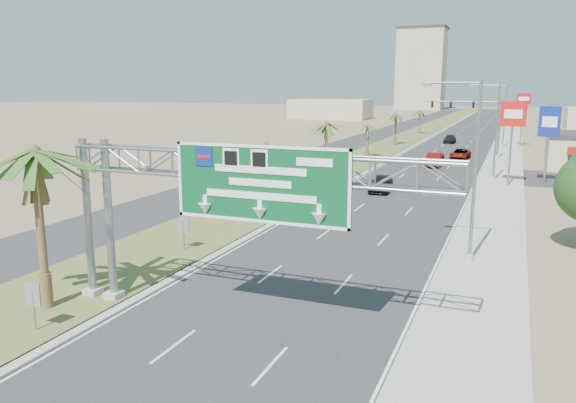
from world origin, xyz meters
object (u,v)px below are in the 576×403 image
(sign_gantry, at_px, (229,178))
(pole_sign_blue, at_px, (549,125))
(signal_mast, at_px, (484,123))
(car_mid_lane, at_px, (434,160))
(palm_near, at_px, (34,153))
(pole_sign_red_far, at_px, (523,104))
(pole_sign_red_near, at_px, (513,119))
(car_left_lane, at_px, (381,183))
(car_right_lane, at_px, (460,154))
(car_far, at_px, (450,139))

(sign_gantry, distance_m, pole_sign_blue, 44.36)
(signal_mast, relative_size, car_mid_lane, 2.05)
(palm_near, bearing_deg, pole_sign_blue, 63.96)
(palm_near, relative_size, signal_mast, 0.81)
(signal_mast, xyz_separation_m, pole_sign_red_far, (4.93, 17.63, 2.22))
(signal_mast, distance_m, pole_sign_red_near, 23.07)
(car_left_lane, bearing_deg, sign_gantry, -92.05)
(signal_mast, xyz_separation_m, car_right_lane, (-2.66, -2.04, -4.17))
(palm_near, height_order, pole_sign_blue, palm_near)
(sign_gantry, distance_m, car_far, 82.86)
(signal_mast, height_order, pole_sign_red_near, pole_sign_red_near)
(pole_sign_red_near, bearing_deg, signal_mast, 99.58)
(car_far, xyz_separation_m, pole_sign_blue, (13.73, -40.41, 5.26))
(car_far, bearing_deg, car_right_lane, -81.19)
(car_left_lane, distance_m, pole_sign_red_near, 14.61)
(palm_near, distance_m, car_left_lane, 34.95)
(pole_sign_red_far, bearing_deg, car_left_lane, -104.17)
(pole_sign_blue, bearing_deg, car_mid_lane, 144.34)
(car_right_lane, xyz_separation_m, pole_sign_blue, (9.87, -17.74, 5.26))
(palm_near, xyz_separation_m, car_right_lane, (11.72, 61.93, -6.25))
(pole_sign_red_far, bearing_deg, pole_sign_blue, -86.51)
(car_right_lane, distance_m, car_far, 23.00)
(pole_sign_red_near, bearing_deg, pole_sign_red_far, 88.43)
(car_right_lane, relative_size, pole_sign_red_near, 0.57)
(pole_sign_red_near, xyz_separation_m, pole_sign_blue, (3.39, 2.91, -0.70))
(signal_mast, distance_m, car_left_lane, 31.42)
(car_right_lane, xyz_separation_m, pole_sign_red_far, (7.59, 19.67, 6.39))
(car_left_lane, bearing_deg, pole_sign_blue, 32.49)
(sign_gantry, distance_m, car_left_lane, 32.17)
(car_left_lane, height_order, car_mid_lane, car_mid_lane)
(car_mid_lane, xyz_separation_m, pole_sign_blue, (12.14, -8.71, 5.11))
(signal_mast, relative_size, car_left_lane, 2.18)
(car_left_lane, relative_size, pole_sign_red_near, 0.55)
(sign_gantry, relative_size, palm_near, 2.01)
(car_mid_lane, xyz_separation_m, pole_sign_red_far, (9.86, 28.69, 6.24))
(car_far, xyz_separation_m, pole_sign_red_near, (10.34, -43.32, 5.96))
(car_right_lane, xyz_separation_m, pole_sign_red_near, (6.48, -20.64, 5.97))
(palm_near, bearing_deg, pole_sign_red_near, 66.21)
(signal_mast, xyz_separation_m, car_mid_lane, (-4.93, -11.06, -4.02))
(palm_near, relative_size, pole_sign_red_far, 0.94)
(palm_near, distance_m, signal_mast, 65.60)
(car_far, distance_m, pole_sign_blue, 43.00)
(pole_sign_red_near, bearing_deg, sign_gantry, -104.34)
(car_right_lane, distance_m, pole_sign_red_far, 22.03)
(car_far, distance_m, pole_sign_red_far, 13.45)
(sign_gantry, relative_size, pole_sign_red_far, 1.88)
(sign_gantry, xyz_separation_m, pole_sign_red_far, (11.17, 79.67, 1.01))
(car_left_lane, bearing_deg, pole_sign_red_near, 31.03)
(palm_near, distance_m, car_far, 85.20)
(signal_mast, distance_m, pole_sign_blue, 21.08)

